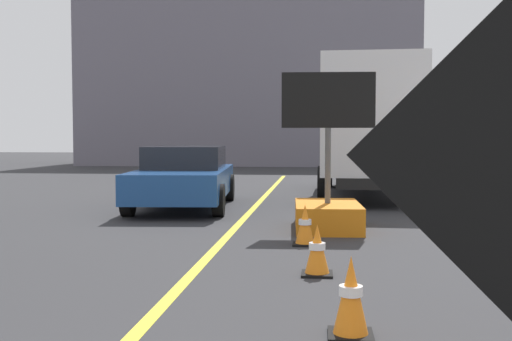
% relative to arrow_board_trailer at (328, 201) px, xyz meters
% --- Properties ---
extents(lane_center_stripe, '(0.14, 36.00, 0.01)m').
position_rel_arrow_board_trailer_xyz_m(lane_center_stripe, '(-1.61, -3.61, -0.48)').
color(lane_center_stripe, yellow).
rests_on(lane_center_stripe, ground).
extents(arrow_board_trailer, '(1.60, 1.85, 2.70)m').
position_rel_arrow_board_trailer_xyz_m(arrow_board_trailer, '(0.00, 0.00, 0.00)').
color(arrow_board_trailer, orange).
rests_on(arrow_board_trailer, ground).
extents(box_truck, '(2.70, 7.48, 3.45)m').
position_rel_arrow_board_trailer_xyz_m(box_truck, '(1.14, 6.11, 1.38)').
color(box_truck, black).
rests_on(box_truck, ground).
extents(pickup_car, '(2.34, 4.87, 1.38)m').
position_rel_arrow_board_trailer_xyz_m(pickup_car, '(-3.18, 2.96, 0.22)').
color(pickup_car, navy).
rests_on(pickup_car, ground).
extents(highway_guide_sign, '(2.79, 0.18, 5.00)m').
position_rel_arrow_board_trailer_xyz_m(highway_guide_sign, '(3.19, 14.22, 2.94)').
color(highway_guide_sign, gray).
rests_on(highway_guide_sign, ground).
extents(far_building_block, '(18.78, 8.34, 9.46)m').
position_rel_arrow_board_trailer_xyz_m(far_building_block, '(-4.27, 25.96, 4.25)').
color(far_building_block, slate).
rests_on(far_building_block, ground).
extents(traffic_cone_near_sign, '(0.36, 0.36, 0.65)m').
position_rel_arrow_board_trailer_xyz_m(traffic_cone_near_sign, '(0.12, -5.74, -0.16)').
color(traffic_cone_near_sign, black).
rests_on(traffic_cone_near_sign, ground).
extents(traffic_cone_mid_lane, '(0.36, 0.36, 0.59)m').
position_rel_arrow_board_trailer_xyz_m(traffic_cone_mid_lane, '(-0.16, -3.59, -0.19)').
color(traffic_cone_mid_lane, black).
rests_on(traffic_cone_mid_lane, ground).
extents(traffic_cone_far_lane, '(0.36, 0.36, 0.60)m').
position_rel_arrow_board_trailer_xyz_m(traffic_cone_far_lane, '(-0.35, -1.63, -0.19)').
color(traffic_cone_far_lane, black).
rests_on(traffic_cone_far_lane, ground).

